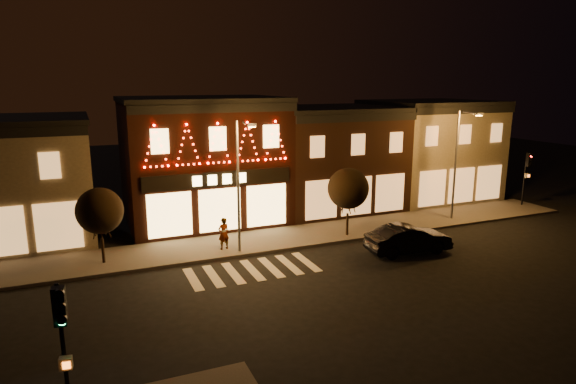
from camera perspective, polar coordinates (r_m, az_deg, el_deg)
ground at (r=21.73m, az=-0.66°, el=-12.60°), size 120.00×120.00×0.00m
sidewalk_far at (r=29.32m, az=-2.96°, el=-5.65°), size 44.00×4.00×0.15m
building_pulp at (r=33.42m, az=-9.80°, el=3.67°), size 10.20×8.34×8.30m
building_right_a at (r=36.78m, az=4.81°, el=3.99°), size 9.20×8.28×7.50m
building_right_b at (r=41.68m, az=15.88°, el=4.77°), size 9.20×8.28×7.80m
traffic_signal_near at (r=13.84m, az=-24.61°, el=-14.63°), size 0.34×0.45×4.31m
traffic_signal_far at (r=40.77m, az=25.91°, el=2.51°), size 0.35×0.46×3.99m
streetlamp_mid at (r=26.22m, az=-5.55°, el=1.75°), size 0.68×1.63×7.14m
streetlamp_right at (r=34.56m, az=19.11°, el=3.87°), size 0.63×1.67×7.27m
tree_left at (r=26.63m, az=-20.92°, el=-2.05°), size 2.35×2.35×3.92m
tree_right at (r=29.61m, az=6.97°, el=0.40°), size 2.47×2.47×4.13m
dark_sedan at (r=28.11m, az=13.74°, el=-5.30°), size 4.86×2.00×1.56m
pedestrian at (r=27.62m, az=-7.45°, el=-4.77°), size 0.74×0.58×1.80m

